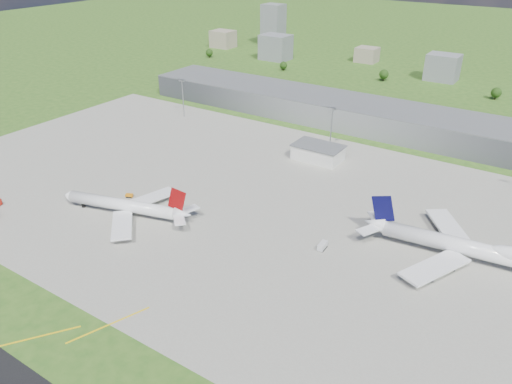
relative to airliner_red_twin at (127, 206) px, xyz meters
The scene contains 20 objects.
ground 155.40m from the airliner_red_twin, 78.15° to the left, with size 1400.00×1400.00×0.00m, color #2C581B.
apron 59.52m from the airliner_red_twin, 45.08° to the left, with size 360.00×190.00×0.08m, color gray.
terminal 170.06m from the airliner_red_twin, 79.19° to the left, with size 300.00×42.00×15.00m, color gray.
ops_building 110.29m from the airliner_red_twin, 67.67° to the left, with size 26.00×16.00×8.00m, color silver.
mast_west 136.02m from the airliner_red_twin, 120.20° to the left, with size 3.50×2.00×25.90m.
mast_center 124.97m from the airliner_red_twin, 70.30° to the left, with size 3.50×2.00×25.90m.
airliner_red_twin is the anchor object (origin of this frame).
airliner_blue_quad 141.73m from the airliner_red_twin, 19.36° to the left, with size 77.79×60.70×20.31m.
tug_yellow 17.73m from the airliner_red_twin, 134.18° to the left, with size 3.91×3.24×1.71m.
van_white_near 87.58m from the airliner_red_twin, 15.63° to the left, with size 2.79×5.60×2.76m.
van_white_far 116.44m from the airliner_red_twin, 24.96° to the left, with size 4.42×2.54×2.21m.
bldg_far_w 372.95m from the airliner_red_twin, 120.29° to the left, with size 24.00×20.00×18.00m, color gray.
bldg_w 320.86m from the airliner_red_twin, 109.69° to the left, with size 28.00×22.00×24.00m, color slate.
bldg_cw 343.18m from the airliner_red_twin, 94.70° to the left, with size 20.00×18.00×14.00m, color gray.
bldg_c 316.37m from the airliner_red_twin, 80.56° to the left, with size 26.00×20.00×22.00m, color slate.
bldg_tall_w 391.52m from the airliner_red_twin, 112.25° to the left, with size 22.00×20.00×44.00m, color slate.
tree_far_w 319.77m from the airliner_red_twin, 121.71° to the left, with size 7.20×7.20×8.80m.
tree_w 278.20m from the airliner_red_twin, 106.30° to the left, with size 6.75×6.75×8.25m.
tree_c 282.27m from the airliner_red_twin, 87.58° to the left, with size 8.10×8.10×9.90m.
tree_e 295.17m from the airliner_red_twin, 69.80° to the left, with size 7.65×7.65×9.35m.
Camera 1 is at (121.67, -131.01, 111.14)m, focal length 35.00 mm.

